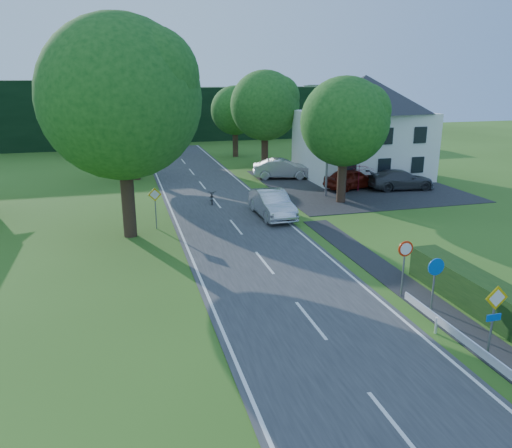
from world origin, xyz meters
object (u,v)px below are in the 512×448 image
object	(u,v)px
parked_car_grey	(401,180)
parked_car_red	(352,179)
motorcycle	(212,196)
streetlight	(326,135)
moving_car	(272,204)
parked_car_silver_a	(282,169)
parked_car_silver_b	(413,171)
parasol	(359,178)

from	to	relation	value
parked_car_grey	parked_car_red	bearing A→B (deg)	76.80
motorcycle	parked_car_grey	size ratio (longest dim) A/B	0.33
streetlight	moving_car	world-z (taller)	streetlight
streetlight	motorcycle	xyz separation A→B (m)	(-8.34, 0.07, -3.97)
parked_car_grey	parked_car_silver_a	bearing A→B (deg)	54.56
motorcycle	parked_car_silver_b	size ratio (longest dim) A/B	0.38
parked_car_silver_b	motorcycle	bearing A→B (deg)	81.45
streetlight	parked_car_red	world-z (taller)	streetlight
parked_car_grey	moving_car	bearing A→B (deg)	117.45
motorcycle	parked_car_grey	xyz separation A→B (m)	(14.96, 0.43, 0.30)
parked_car_silver_b	parasol	bearing A→B (deg)	95.03
parked_car_silver_a	parasol	bearing A→B (deg)	-132.86
streetlight	parked_car_silver_b	size ratio (longest dim) A/B	1.76
moving_car	parked_car_silver_a	xyz separation A→B (m)	(4.43, 11.38, 0.00)
streetlight	parked_car_grey	xyz separation A→B (m)	(6.62, 0.51, -3.67)
parked_car_red	parked_car_silver_b	size ratio (longest dim) A/B	1.02
parked_car_grey	motorcycle	bearing A→B (deg)	96.90
parasol	parked_car_silver_a	bearing A→B (deg)	123.26
moving_car	parked_car_red	xyz separation A→B (m)	(8.42, 6.08, -0.04)
moving_car	parked_car_silver_b	xyz separation A→B (m)	(15.30, 8.38, -0.20)
parked_car_red	parasol	distance (m)	0.99
parked_car_silver_a	motorcycle	bearing A→B (deg)	146.94
moving_car	motorcycle	distance (m)	5.38
parked_car_grey	parasol	world-z (taller)	parasol
moving_car	parasol	world-z (taller)	parasol
motorcycle	parasol	xyz separation A→B (m)	(11.51, 0.67, 0.57)
streetlight	parasol	distance (m)	4.71
parked_car_silver_a	parasol	xyz separation A→B (m)	(4.10, -6.26, 0.19)
parked_car_silver_b	parasol	distance (m)	7.52
parked_car_red	parked_car_silver_b	distance (m)	7.26
moving_car	parked_car_silver_b	world-z (taller)	moving_car
parked_car_silver_b	parked_car_silver_a	bearing A→B (deg)	53.91
parked_car_red	parked_car_grey	bearing A→B (deg)	-122.33
streetlight	parked_car_red	xyz separation A→B (m)	(3.05, 1.69, -3.63)
parked_car_red	parked_car_grey	size ratio (longest dim) A/B	0.90
motorcycle	parked_car_silver_a	bearing A→B (deg)	52.96
streetlight	moving_car	size ratio (longest dim) A/B	1.58
motorcycle	parked_car_grey	distance (m)	14.97
streetlight	parked_car_grey	bearing A→B (deg)	4.37
streetlight	moving_car	xyz separation A→B (m)	(-5.36, -4.38, -3.59)
moving_car	parked_car_grey	world-z (taller)	moving_car
moving_car	parasol	distance (m)	9.96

